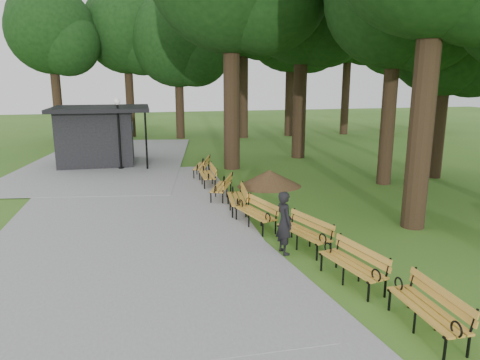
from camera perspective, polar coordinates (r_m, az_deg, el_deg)
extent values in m
plane|color=#35661D|center=(12.62, 3.75, -7.73)|extent=(100.00, 100.00, 0.00)
cube|color=gray|center=(14.91, -14.77, -4.74)|extent=(12.00, 38.00, 0.06)
imported|color=black|center=(11.47, 5.75, -5.51)|extent=(0.46, 0.64, 1.67)
cylinder|color=black|center=(22.71, -15.35, 5.39)|extent=(0.10, 0.10, 3.27)
sphere|color=white|center=(22.56, -15.62, 9.75)|extent=(0.32, 0.32, 0.32)
cone|color=#47301C|center=(18.62, 3.82, 0.24)|extent=(2.30, 2.30, 0.71)
cylinder|color=black|center=(13.97, 22.69, 9.75)|extent=(0.70, 0.70, 7.82)
cylinder|color=black|center=(19.67, 18.75, 9.61)|extent=(0.60, 0.60, 7.06)
cylinder|color=black|center=(21.94, -1.09, 12.82)|extent=(0.80, 0.80, 8.78)
cylinder|color=black|center=(25.37, 7.75, 11.39)|extent=(0.76, 0.76, 7.60)
sphere|color=black|center=(25.65, 8.08, 21.51)|extent=(6.27, 6.27, 6.27)
cylinder|color=black|center=(21.87, 24.48, 7.75)|extent=(0.56, 0.56, 5.80)
sphere|color=black|center=(21.90, 25.36, 16.73)|extent=(5.29, 5.29, 5.29)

